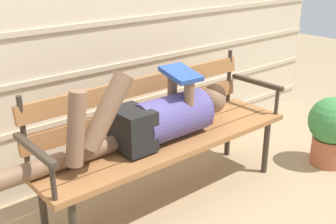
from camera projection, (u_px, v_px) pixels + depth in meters
The scene contains 5 objects.
ground_plane at pixel (181, 207), 2.79m from camera, with size 12.00×12.00×0.00m, color tan.
house_siding at pixel (106, 22), 2.96m from camera, with size 4.78×0.08×2.23m.
park_bench at pixel (161, 129), 2.76m from camera, with size 1.82×0.51×0.87m.
reclining_person at pixel (155, 119), 2.60m from camera, with size 1.66×0.28×0.54m.
potted_plant at pixel (332, 128), 3.25m from camera, with size 0.37×0.37×0.55m.
Camera 1 is at (-1.60, -1.76, 1.59)m, focal length 45.01 mm.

